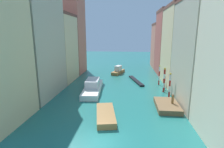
# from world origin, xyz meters

# --- Properties ---
(ground_plane) EXTENTS (154.00, 154.00, 0.00)m
(ground_plane) POSITION_xyz_m (0.00, 24.50, 0.00)
(ground_plane) COLOR #1E6B66
(building_left_1) EXTENTS (7.55, 12.12, 20.25)m
(building_left_1) POSITION_xyz_m (-14.35, 13.68, 10.14)
(building_left_1) COLOR #BCB299
(building_left_1) RESTS_ON ground
(building_left_2) EXTENTS (7.55, 9.65, 15.84)m
(building_left_2) POSITION_xyz_m (-14.35, 24.50, 7.93)
(building_left_2) COLOR beige
(building_left_2) RESTS_ON ground
(building_left_3) EXTENTS (7.55, 8.58, 22.17)m
(building_left_3) POSITION_xyz_m (-14.35, 33.89, 11.09)
(building_left_3) COLOR #C6705B
(building_left_3) RESTS_ON ground
(building_right_1) EXTENTS (7.55, 12.13, 16.77)m
(building_right_1) POSITION_xyz_m (14.35, 12.08, 8.39)
(building_right_1) COLOR #BCB299
(building_right_1) RESTS_ON ground
(building_right_2) EXTENTS (7.55, 11.74, 17.29)m
(building_right_2) POSITION_xyz_m (14.35, 24.03, 8.66)
(building_right_2) COLOR beige
(building_right_2) RESTS_ON ground
(building_right_3) EXTENTS (7.55, 10.58, 17.79)m
(building_right_3) POSITION_xyz_m (14.35, 35.50, 8.91)
(building_right_3) COLOR #B25147
(building_right_3) RESTS_ON ground
(building_right_4) EXTENTS (7.55, 10.50, 14.78)m
(building_right_4) POSITION_xyz_m (14.35, 46.06, 7.40)
(building_right_4) COLOR #C6705B
(building_right_4) RESTS_ON ground
(waterfront_dock) EXTENTS (3.37, 5.77, 0.75)m
(waterfront_dock) POSITION_xyz_m (8.67, 9.73, 0.38)
(waterfront_dock) COLOR brown
(waterfront_dock) RESTS_ON ground
(person_on_dock) EXTENTS (0.36, 0.36, 1.56)m
(person_on_dock) POSITION_xyz_m (9.43, 9.76, 1.48)
(person_on_dock) COLOR olive
(person_on_dock) RESTS_ON waterfront_dock
(mooring_pole_0) EXTENTS (0.35, 0.35, 4.51)m
(mooring_pole_0) POSITION_xyz_m (9.99, 14.62, 2.31)
(mooring_pole_0) COLOR red
(mooring_pole_0) RESTS_ON ground
(mooring_pole_1) EXTENTS (0.39, 0.39, 4.87)m
(mooring_pole_1) POSITION_xyz_m (9.57, 17.66, 2.49)
(mooring_pole_1) COLOR red
(mooring_pole_1) RESTS_ON ground
(mooring_pole_2) EXTENTS (0.39, 0.39, 4.14)m
(mooring_pole_2) POSITION_xyz_m (9.92, 19.04, 2.12)
(mooring_pole_2) COLOR red
(mooring_pole_2) RESTS_ON ground
(mooring_pole_3) EXTENTS (0.30, 0.30, 4.44)m
(mooring_pole_3) POSITION_xyz_m (9.44, 22.64, 2.27)
(mooring_pole_3) COLOR red
(mooring_pole_3) RESTS_ON ground
(vaporetto_white) EXTENTS (3.87, 11.40, 2.48)m
(vaporetto_white) POSITION_xyz_m (-4.40, 16.69, 0.90)
(vaporetto_white) COLOR white
(vaporetto_white) RESTS_ON ground
(gondola_black) EXTENTS (3.44, 9.26, 0.36)m
(gondola_black) POSITION_xyz_m (4.43, 25.25, 0.18)
(gondola_black) COLOR black
(gondola_black) RESTS_ON ground
(motorboat_0) EXTENTS (3.57, 7.02, 0.80)m
(motorboat_0) POSITION_xyz_m (-0.35, 5.57, 0.40)
(motorboat_0) COLOR olive
(motorboat_0) RESTS_ON ground
(motorboat_1) EXTENTS (3.71, 6.52, 2.29)m
(motorboat_1) POSITION_xyz_m (-0.39, 33.70, 0.80)
(motorboat_1) COLOR olive
(motorboat_1) RESTS_ON ground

